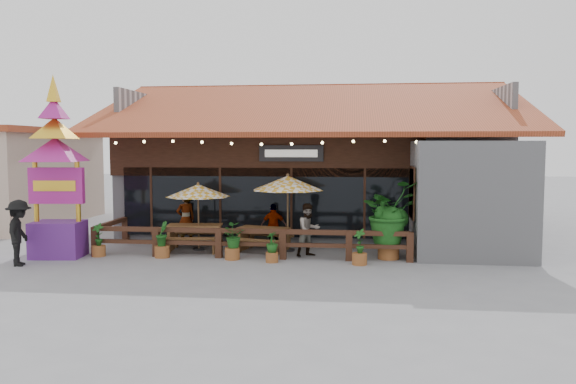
# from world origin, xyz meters

# --- Properties ---
(ground) EXTENTS (100.00, 100.00, 0.00)m
(ground) POSITION_xyz_m (0.00, 0.00, 0.00)
(ground) COLOR gray
(ground) RESTS_ON ground
(restaurant_building) EXTENTS (15.50, 14.73, 6.09)m
(restaurant_building) POSITION_xyz_m (0.26, 6.61, 2.21)
(restaurant_building) COLOR #ADADB2
(restaurant_building) RESTS_ON ground
(patio_railing) EXTENTS (10.00, 2.60, 0.92)m
(patio_railing) POSITION_xyz_m (-2.25, -0.27, 0.61)
(patio_railing) COLOR #4C291B
(patio_railing) RESTS_ON ground
(umbrella_left) EXTENTS (2.82, 2.82, 2.26)m
(umbrella_left) POSITION_xyz_m (-3.48, 0.73, 1.97)
(umbrella_left) COLOR brown
(umbrella_left) RESTS_ON ground
(umbrella_right) EXTENTS (2.86, 2.86, 2.56)m
(umbrella_right) POSITION_xyz_m (-0.51, 0.88, 2.23)
(umbrella_right) COLOR brown
(umbrella_right) RESTS_ON ground
(picnic_table_left) EXTENTS (1.93, 1.71, 0.86)m
(picnic_table_left) POSITION_xyz_m (-3.59, 0.62, 0.58)
(picnic_table_left) COLOR brown
(picnic_table_left) RESTS_ON ground
(picnic_table_right) EXTENTS (1.93, 1.77, 0.79)m
(picnic_table_right) POSITION_xyz_m (-1.29, 0.72, 0.53)
(picnic_table_right) COLOR brown
(picnic_table_right) RESTS_ON ground
(thai_sign_tower) EXTENTS (2.45, 2.45, 6.04)m
(thai_sign_tower) POSITION_xyz_m (-7.49, -0.94, 3.19)
(thai_sign_tower) COLOR #602383
(thai_sign_tower) RESTS_ON ground
(tropical_plant) EXTENTS (2.30, 2.25, 2.41)m
(tropical_plant) POSITION_xyz_m (2.71, -0.06, 1.38)
(tropical_plant) COLOR brown
(tropical_plant) RESTS_ON ground
(diner_a) EXTENTS (0.79, 0.72, 1.80)m
(diner_a) POSITION_xyz_m (-4.20, 1.65, 0.90)
(diner_a) COLOR #3A1F12
(diner_a) RESTS_ON ground
(diner_b) EXTENTS (1.03, 1.00, 1.67)m
(diner_b) POSITION_xyz_m (0.24, 0.05, 0.83)
(diner_b) COLOR #3A1F12
(diner_b) RESTS_ON ground
(diner_c) EXTENTS (0.89, 0.40, 1.49)m
(diner_c) POSITION_xyz_m (-1.07, 1.53, 0.74)
(diner_c) COLOR #3A1F12
(diner_c) RESTS_ON ground
(pedestrian) EXTENTS (1.07, 1.40, 1.91)m
(pedestrian) POSITION_xyz_m (-7.94, -2.27, 0.96)
(pedestrian) COLOR black
(pedestrian) RESTS_ON ground
(planter_a) EXTENTS (0.43, 0.43, 1.05)m
(planter_a) POSITION_xyz_m (-6.30, -0.70, 0.44)
(planter_a) COLOR brown
(planter_a) RESTS_ON ground
(planter_b) EXTENTS (0.46, 0.46, 1.13)m
(planter_b) POSITION_xyz_m (-4.26, -0.66, 0.51)
(planter_b) COLOR brown
(planter_b) RESTS_ON ground
(planter_c) EXTENTS (0.86, 0.82, 1.10)m
(planter_c) POSITION_xyz_m (-2.03, -0.72, 0.62)
(planter_c) COLOR brown
(planter_c) RESTS_ON ground
(planter_d) EXTENTS (0.47, 0.47, 0.92)m
(planter_d) POSITION_xyz_m (-0.77, -0.99, 0.44)
(planter_d) COLOR brown
(planter_d) RESTS_ON ground
(planter_e) EXTENTS (0.44, 0.45, 1.06)m
(planter_e) POSITION_xyz_m (1.81, -1.05, 0.44)
(planter_e) COLOR brown
(planter_e) RESTS_ON ground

